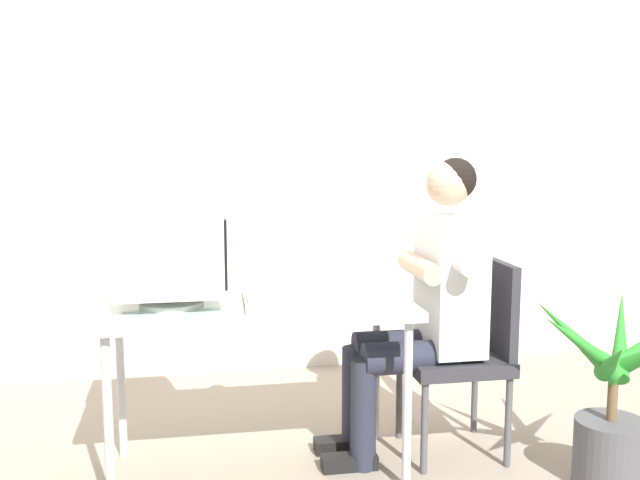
{
  "coord_description": "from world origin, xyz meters",
  "views": [
    {
      "loc": [
        -0.25,
        -2.91,
        1.42
      ],
      "look_at": [
        0.27,
        0.0,
        0.99
      ],
      "focal_mm": 40.68,
      "sensor_mm": 36.0,
      "label": 1
    }
  ],
  "objects": [
    {
      "name": "desk_mug",
      "position": [
        0.09,
        0.21,
        0.79
      ],
      "size": [
        0.08,
        0.09,
        0.11
      ],
      "color": "white",
      "rests_on": "desk"
    },
    {
      "name": "ground_plane",
      "position": [
        0.0,
        0.0,
        0.0
      ],
      "size": [
        12.0,
        12.0,
        0.0
      ],
      "primitive_type": "plane",
      "color": "gray"
    },
    {
      "name": "wall_back",
      "position": [
        0.3,
        1.4,
        1.5
      ],
      "size": [
        8.0,
        0.1,
        3.0
      ],
      "primitive_type": "cube",
      "color": "beige",
      "rests_on": "ground_plane"
    },
    {
      "name": "crt_monitor",
      "position": [
        -0.34,
        -0.01,
        0.96
      ],
      "size": [
        0.43,
        0.35,
        0.39
      ],
      "color": "silver",
      "rests_on": "desk"
    },
    {
      "name": "person_seated",
      "position": [
        0.75,
        0.05,
        0.71
      ],
      "size": [
        0.7,
        0.57,
        1.32
      ],
      "color": "silver",
      "rests_on": "ground_plane"
    },
    {
      "name": "potted_plant",
      "position": [
        1.4,
        -0.37,
        0.34
      ],
      "size": [
        0.74,
        0.66,
        0.79
      ],
      "color": "#4C4C51",
      "rests_on": "ground_plane"
    },
    {
      "name": "office_chair",
      "position": [
        0.94,
        0.05,
        0.49
      ],
      "size": [
        0.44,
        0.44,
        0.87
      ],
      "color": "#4C4C51",
      "rests_on": "ground_plane"
    },
    {
      "name": "desk",
      "position": [
        0.0,
        0.0,
        0.68
      ],
      "size": [
        1.27,
        0.62,
        0.74
      ],
      "color": "#B7B7BC",
      "rests_on": "ground_plane"
    },
    {
      "name": "keyboard",
      "position": [
        0.03,
        -0.01,
        0.76
      ],
      "size": [
        0.18,
        0.42,
        0.03
      ],
      "color": "beige",
      "rests_on": "desk"
    }
  ]
}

